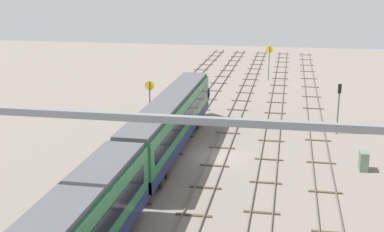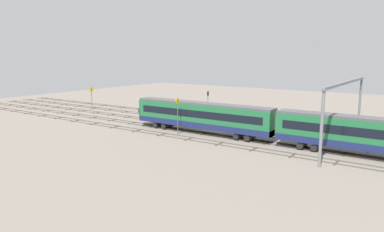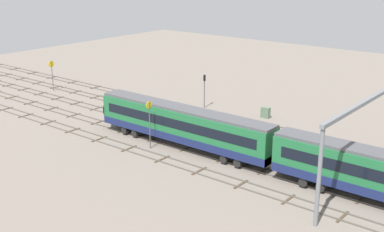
{
  "view_description": "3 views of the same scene",
  "coord_description": "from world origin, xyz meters",
  "px_view_note": "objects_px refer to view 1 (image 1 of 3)",
  "views": [
    {
      "loc": [
        -42.24,
        -5.65,
        15.14
      ],
      "look_at": [
        3.33,
        2.94,
        2.61
      ],
      "focal_mm": 48.83,
      "sensor_mm": 36.0,
      "label": 1
    },
    {
      "loc": [
        -29.84,
        51.22,
        12.39
      ],
      "look_at": [
        4.51,
        1.38,
        2.01
      ],
      "focal_mm": 33.57,
      "sensor_mm": 36.0,
      "label": 2
    },
    {
      "loc": [
        -34.85,
        46.75,
        21.11
      ],
      "look_at": [
        1.02,
        2.08,
        3.27
      ],
      "focal_mm": 46.7,
      "sensor_mm": 36.0,
      "label": 3
    }
  ],
  "objects_px": {
    "signal_light_trackside_approach": "(339,102)",
    "overhead_gantry": "(156,156)",
    "speed_sign_near_foreground": "(269,57)",
    "speed_sign_mid_trackside": "(150,103)",
    "relay_cabinet": "(364,161)"
  },
  "relations": [
    {
      "from": "relay_cabinet",
      "to": "signal_light_trackside_approach",
      "type": "bearing_deg",
      "value": 7.74
    },
    {
      "from": "speed_sign_mid_trackside",
      "to": "signal_light_trackside_approach",
      "type": "distance_m",
      "value": 18.31
    },
    {
      "from": "overhead_gantry",
      "to": "speed_sign_mid_trackside",
      "type": "height_order",
      "value": "overhead_gantry"
    },
    {
      "from": "speed_sign_near_foreground",
      "to": "relay_cabinet",
      "type": "distance_m",
      "value": 37.36
    },
    {
      "from": "signal_light_trackside_approach",
      "to": "speed_sign_mid_trackside",
      "type": "bearing_deg",
      "value": 107.1
    },
    {
      "from": "speed_sign_near_foreground",
      "to": "relay_cabinet",
      "type": "bearing_deg",
      "value": -165.71
    },
    {
      "from": "speed_sign_near_foreground",
      "to": "signal_light_trackside_approach",
      "type": "distance_m",
      "value": 27.45
    },
    {
      "from": "speed_sign_near_foreground",
      "to": "speed_sign_mid_trackside",
      "type": "bearing_deg",
      "value": 163.09
    },
    {
      "from": "speed_sign_near_foreground",
      "to": "signal_light_trackside_approach",
      "type": "height_order",
      "value": "speed_sign_near_foreground"
    },
    {
      "from": "overhead_gantry",
      "to": "relay_cabinet",
      "type": "bearing_deg",
      "value": -33.14
    },
    {
      "from": "overhead_gantry",
      "to": "speed_sign_mid_trackside",
      "type": "xyz_separation_m",
      "value": [
        23.11,
        6.63,
        -3.26
      ]
    },
    {
      "from": "speed_sign_mid_trackside",
      "to": "overhead_gantry",
      "type": "bearing_deg",
      "value": -164.0
    },
    {
      "from": "signal_light_trackside_approach",
      "to": "speed_sign_near_foreground",
      "type": "bearing_deg",
      "value": 16.65
    },
    {
      "from": "signal_light_trackside_approach",
      "to": "overhead_gantry",
      "type": "bearing_deg",
      "value": 159.12
    },
    {
      "from": "speed_sign_mid_trackside",
      "to": "signal_light_trackside_approach",
      "type": "bearing_deg",
      "value": -72.9
    }
  ]
}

